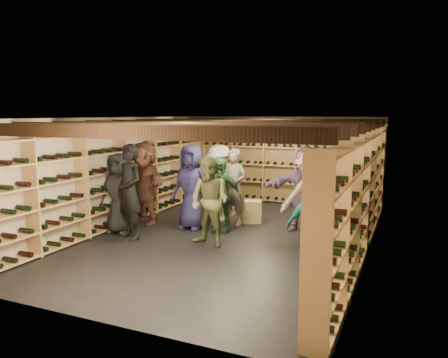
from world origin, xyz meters
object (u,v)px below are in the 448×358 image
Objects in this scene: person_8 at (335,213)px; person_10 at (220,195)px; person_5 at (144,182)px; person_6 at (191,187)px; person_4 at (317,230)px; person_2 at (210,202)px; person_7 at (234,187)px; crate_stack_left at (225,201)px; person_0 at (119,193)px; person_11 at (305,189)px; person_3 at (312,198)px; person_1 at (130,192)px; person_9 at (219,183)px; crate_stack_right at (251,212)px; crate_loose at (332,222)px; person_12 at (340,201)px.

person_10 is (-2.45, 0.54, 0.04)m from person_8.
person_5 is 1.03× the size of person_6.
person_4 is 3.20m from person_10.
person_2 is 0.93× the size of person_6.
person_4 is 0.94× the size of person_7.
crate_stack_left is 2.83m from person_0.
person_11 is (2.28, 0.80, -0.00)m from person_6.
person_7 is at bearing 48.49° from person_6.
person_8 is (2.43, -1.21, -0.11)m from person_7.
crate_stack_left is at bearing 151.43° from person_3.
person_5 reaches higher than person_11.
person_5 is at bearing 133.90° from person_1.
person_8 is at bearing 15.43° from person_5.
person_9 is 0.97× the size of person_11.
person_3 reaches higher than person_11.
person_5 reaches higher than crate_stack_right.
crate_loose is 4.31m from person_5.
person_3 is at bearing -93.85° from crate_loose.
person_0 is (-1.34, -2.45, 0.50)m from crate_stack_left.
person_8 is (3.02, -2.06, 0.41)m from crate_stack_left.
person_0 reaches higher than person_8.
person_4 is 2.07m from person_12.
crate_stack_right is 1.82m from crate_loose.
person_7 is at bearing -9.58° from person_9.
crate_loose is 0.26× the size of person_1.
person_5 reaches higher than crate_loose.
person_12 reaches higher than person_8.
person_3 is at bearing 146.23° from person_8.
person_3 reaches higher than crate_stack_left.
person_5 reaches higher than person_6.
person_2 is (2.13, -0.07, 0.01)m from person_0.
person_8 is 0.95× the size of person_10.
person_1 is 1.17× the size of person_4.
crate_loose is (2.66, -0.13, -0.25)m from crate_stack_left.
crate_loose is 0.29× the size of person_7.
person_2 is 2.28m from person_8.
person_7 is (1.93, 1.59, 0.02)m from person_0.
person_10 is at bearing 178.88° from person_3.
person_5 reaches higher than person_8.
person_7 is (-1.95, 0.93, -0.06)m from person_3.
person_1 is at bearing -107.60° from crate_stack_left.
person_3 is (1.66, -1.26, 0.66)m from crate_stack_right.
person_5 is at bearing -156.42° from crate_stack_right.
person_6 is (-2.77, -1.40, 0.83)m from crate_loose.
person_3 reaches higher than crate_loose.
person_5 is at bearing -127.99° from person_9.
person_7 reaches higher than crate_stack_right.
person_8 is (4.36, 0.38, -0.09)m from person_0.
crate_stack_right is 2.52m from person_5.
person_3 is (-0.11, -1.66, 0.83)m from crate_loose.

